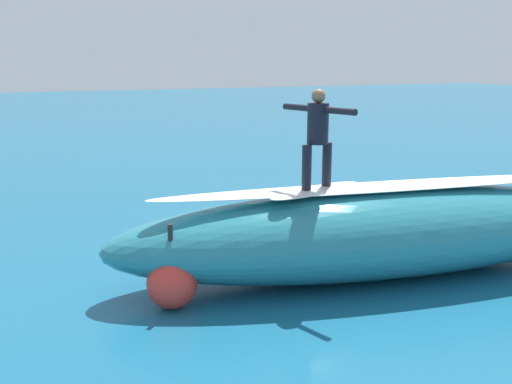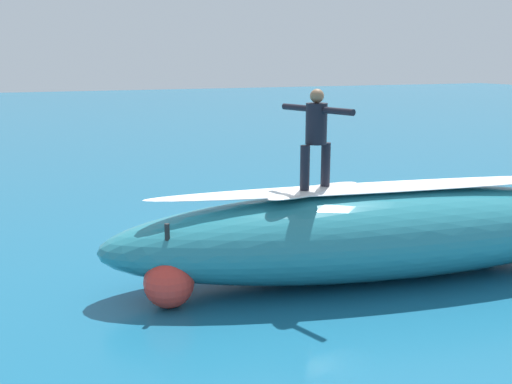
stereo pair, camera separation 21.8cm
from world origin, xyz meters
name	(u,v)px [view 2 (the right image)]	position (x,y,z in m)	size (l,w,h in m)	color
ground_plane	(303,233)	(0.00, 0.00, 0.00)	(120.00, 120.00, 0.00)	#196084
wave_crest	(384,232)	(-0.18, 2.76, 0.77)	(9.67, 2.27, 1.53)	teal
wave_foam_lip	(386,187)	(-0.18, 2.76, 1.57)	(8.22, 0.80, 0.08)	white
surfboard_riding	(315,191)	(1.09, 2.58, 1.58)	(2.05, 0.50, 0.09)	silver
surfer_riding	(316,131)	(1.09, 2.58, 2.57)	(0.62, 1.49, 1.62)	black
surfboard_paddling	(211,232)	(1.86, -0.73, 0.04)	(2.43, 0.52, 0.07)	yellow
surfer_paddling	(205,224)	(1.98, -0.76, 0.21)	(1.68, 0.74, 0.31)	black
buoy_marker	(169,282)	(3.64, 2.72, 0.39)	(0.78, 0.78, 1.32)	red
foam_patch_near	(482,245)	(-2.81, 2.35, 0.08)	(0.71, 0.47, 0.17)	white
foam_patch_mid	(362,192)	(-3.23, -2.77, 0.06)	(0.63, 0.62, 0.12)	white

